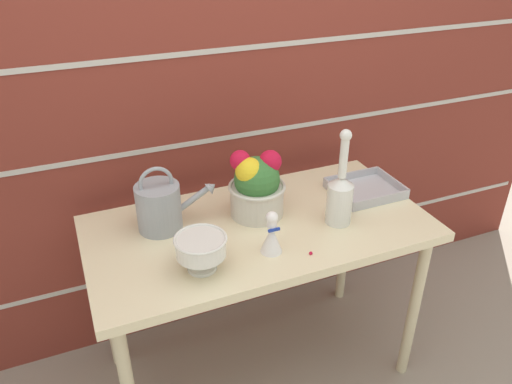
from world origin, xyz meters
name	(u,v)px	position (x,y,z in m)	size (l,w,h in m)	color
ground_plane	(259,365)	(0.00, 0.00, 0.00)	(12.00, 12.00, 0.00)	gray
brick_wall	(217,93)	(0.00, 0.44, 1.10)	(3.60, 0.08, 2.20)	maroon
patio_table	(259,242)	(0.00, 0.00, 0.66)	(1.25, 0.64, 0.74)	beige
watering_can	(160,206)	(-0.33, 0.12, 0.83)	(0.30, 0.16, 0.25)	#93999E
crystal_pedestal_bowl	(201,247)	(-0.27, -0.16, 0.82)	(0.17, 0.17, 0.12)	silver
flower_planter	(256,186)	(0.02, 0.07, 0.86)	(0.21, 0.21, 0.26)	beige
glass_decanter	(340,195)	(0.27, -0.09, 0.86)	(0.09, 0.09, 0.37)	silver
figurine_vase	(272,236)	(-0.03, -0.17, 0.80)	(0.07, 0.07, 0.16)	white
wire_tray	(365,190)	(0.49, 0.05, 0.75)	(0.27, 0.23, 0.04)	#B7B7BC
fallen_petal	(311,253)	(0.09, -0.23, 0.74)	(0.01, 0.01, 0.01)	red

